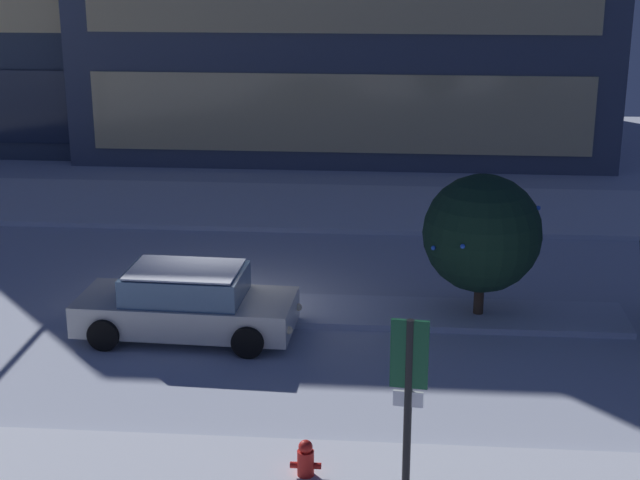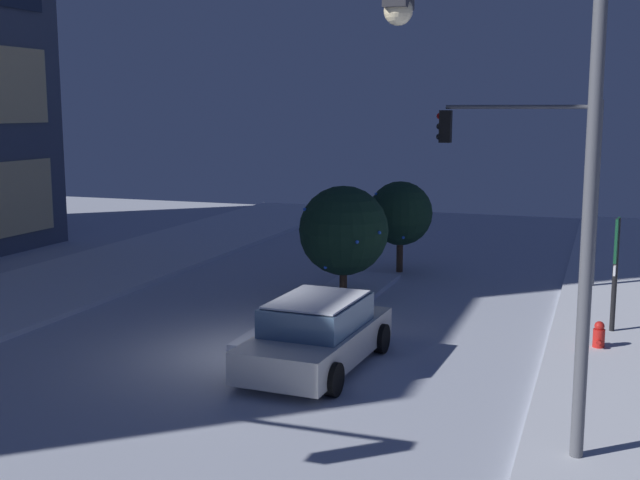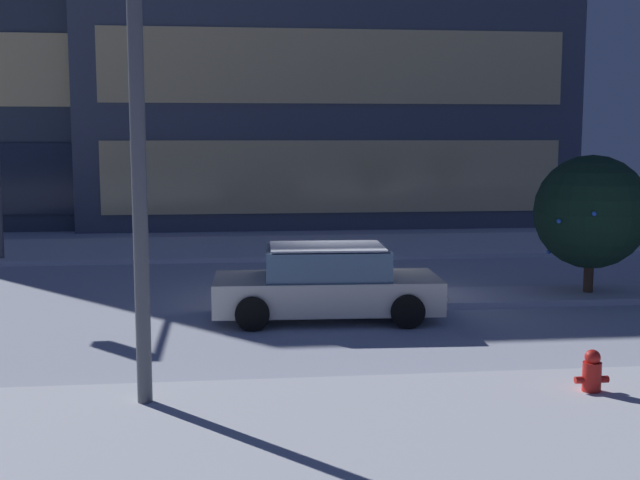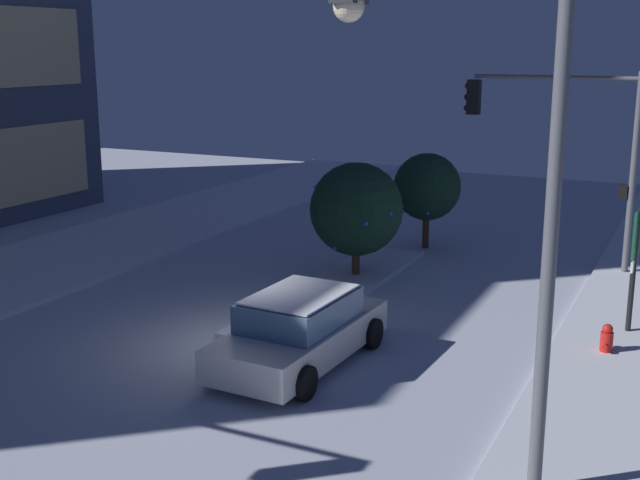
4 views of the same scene
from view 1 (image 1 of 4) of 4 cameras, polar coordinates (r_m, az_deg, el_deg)
name	(u,v)px [view 1 (image 1 of 4)]	position (r m, az deg, el deg)	size (l,w,h in m)	color
ground	(222,309)	(22.11, -5.76, -4.06)	(52.00, 52.00, 0.00)	silver
curb_strip_far	(271,206)	(30.19, -2.87, 2.02)	(52.00, 5.20, 0.14)	silver
median_strip	(420,314)	(21.64, 5.89, -4.36)	(9.00, 1.80, 0.14)	silver
car_near	(186,304)	(20.53, -7.85, -3.73)	(4.68, 2.26, 1.49)	silver
fire_hydrant	(306,463)	(15.24, -0.85, -12.95)	(0.48, 0.26, 0.73)	red
parking_info_sign	(408,386)	(14.23, 5.22, -8.56)	(0.55, 0.12, 2.87)	black
decorated_tree_left_of_median	(482,233)	(21.09, 9.51, 0.38)	(2.56, 2.56, 3.26)	#473323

